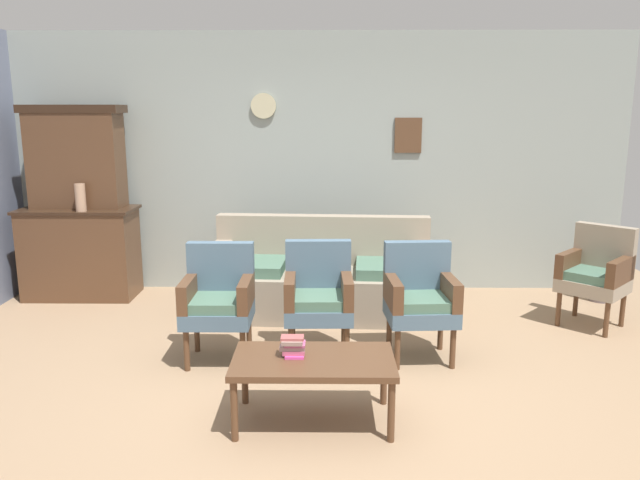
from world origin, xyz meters
The scene contains 13 objects.
ground_plane centered at (0.00, 0.00, 0.00)m, with size 7.68×7.68×0.00m, color #997A5B.
wall_back_with_decor centered at (0.00, 2.63, 1.35)m, with size 6.40×0.09×2.70m.
side_cabinet centered at (-2.48, 2.25, 0.47)m, with size 1.16×0.55×0.93m.
cabinet_upper_hutch centered at (-2.48, 2.33, 1.45)m, with size 0.99×0.38×1.03m.
vase_on_cabinet centered at (-2.37, 2.06, 1.07)m, with size 0.10×0.10×0.27m, color tan.
floral_couch centered at (0.00, 1.75, 0.32)m, with size 2.13×0.92×0.90m.
armchair_near_cabinet centered at (-0.78, 0.62, 0.50)m, with size 0.52×0.49×0.90m.
armchair_near_couch_end centered at (-0.01, 0.70, 0.50)m, with size 0.53×0.50×0.90m.
armchair_row_middle centered at (0.78, 0.67, 0.50)m, with size 0.55×0.52×0.90m.
wingback_chair_by_fireplace centered at (2.46, 1.42, 0.50)m, with size 0.71×0.71×0.90m.
coffee_table centered at (-0.03, -0.38, 0.38)m, with size 1.00×0.56×0.42m.
book_stack_on_table centered at (-0.15, -0.35, 0.49)m, with size 0.16×0.12×0.13m.
floor_vase_by_wall centered at (2.85, 2.15, 0.32)m, with size 0.21×0.21×0.63m, color #685A5F.
Camera 1 is at (0.05, -3.96, 1.92)m, focal length 34.86 mm.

